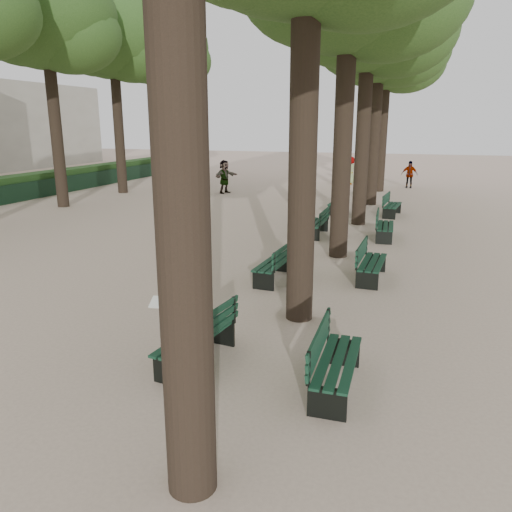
% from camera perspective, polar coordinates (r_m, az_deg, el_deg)
% --- Properties ---
extents(ground, '(120.00, 120.00, 0.00)m').
position_cam_1_polar(ground, '(7.98, -11.07, -13.40)').
color(ground, '#CBAF99').
rests_on(ground, ground).
extents(tree_central_3, '(6.00, 6.00, 9.95)m').
position_cam_1_polar(tree_central_3, '(19.59, 12.88, 26.11)').
color(tree_central_3, '#33261C').
rests_on(tree_central_3, ground).
extents(tree_central_4, '(6.00, 6.00, 9.95)m').
position_cam_1_polar(tree_central_4, '(24.49, 14.07, 23.72)').
color(tree_central_4, '#33261C').
rests_on(tree_central_4, ground).
extents(tree_central_5, '(6.00, 6.00, 9.95)m').
position_cam_1_polar(tree_central_5, '(29.42, 14.85, 22.13)').
color(tree_central_5, '#33261C').
rests_on(tree_central_5, ground).
extents(tree_far_3, '(6.00, 6.00, 10.45)m').
position_cam_1_polar(tree_far_3, '(25.00, -23.02, 24.00)').
color(tree_far_3, '#33261C').
rests_on(tree_far_3, ground).
extents(tree_far_4, '(6.00, 6.00, 10.45)m').
position_cam_1_polar(tree_far_4, '(29.00, -16.11, 23.15)').
color(tree_far_4, '#33261C').
rests_on(tree_far_4, ground).
extents(tree_far_5, '(6.00, 6.00, 10.45)m').
position_cam_1_polar(tree_far_5, '(33.27, -10.99, 22.31)').
color(tree_far_5, '#33261C').
rests_on(tree_far_5, ground).
extents(bench_left_0, '(0.81, 1.86, 0.92)m').
position_cam_1_polar(bench_left_0, '(8.19, -6.79, -10.30)').
color(bench_left_0, black).
rests_on(bench_left_0, ground).
extents(bench_left_1, '(0.69, 1.83, 0.92)m').
position_cam_1_polar(bench_left_1, '(12.24, 2.12, -1.57)').
color(bench_left_1, black).
rests_on(bench_left_1, ground).
extents(bench_left_2, '(0.57, 1.80, 0.92)m').
position_cam_1_polar(bench_left_2, '(17.24, 6.92, 3.21)').
color(bench_left_2, black).
rests_on(bench_left_2, ground).
extents(bench_left_3, '(0.68, 1.83, 0.92)m').
position_cam_1_polar(bench_left_3, '(21.87, 9.35, 5.62)').
color(bench_left_3, black).
rests_on(bench_left_3, ground).
extents(bench_right_0, '(0.59, 1.81, 0.92)m').
position_cam_1_polar(bench_right_0, '(7.48, 9.15, -12.99)').
color(bench_right_0, black).
rests_on(bench_right_0, ground).
extents(bench_right_1, '(0.64, 1.82, 0.92)m').
position_cam_1_polar(bench_right_1, '(12.60, 13.07, -1.47)').
color(bench_right_1, black).
rests_on(bench_right_1, ground).
extents(bench_right_2, '(0.65, 1.82, 0.92)m').
position_cam_1_polar(bench_right_2, '(17.16, 14.49, 2.78)').
color(bench_right_2, black).
rests_on(bench_right_2, ground).
extents(bench_right_3, '(0.74, 1.85, 0.92)m').
position_cam_1_polar(bench_right_3, '(21.55, 15.29, 5.15)').
color(bench_right_3, black).
rests_on(bench_right_3, ground).
extents(man_with_map, '(0.70, 0.74, 1.67)m').
position_cam_1_polar(man_with_map, '(7.91, -9.12, -6.89)').
color(man_with_map, black).
rests_on(man_with_map, ground).
extents(pedestrian_d, '(0.44, 0.88, 1.72)m').
position_cam_1_polar(pedestrian_d, '(32.35, 10.74, 9.59)').
color(pedestrian_d, '#262628').
rests_on(pedestrian_d, ground).
extents(pedestrian_c, '(0.94, 0.34, 1.59)m').
position_cam_1_polar(pedestrian_c, '(31.30, 17.12, 8.90)').
color(pedestrian_c, '#262628').
rests_on(pedestrian_c, ground).
extents(pedestrian_e, '(0.92, 1.70, 1.81)m').
position_cam_1_polar(pedestrian_e, '(27.71, -3.62, 9.04)').
color(pedestrian_e, '#262628').
rests_on(pedestrian_e, ground).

